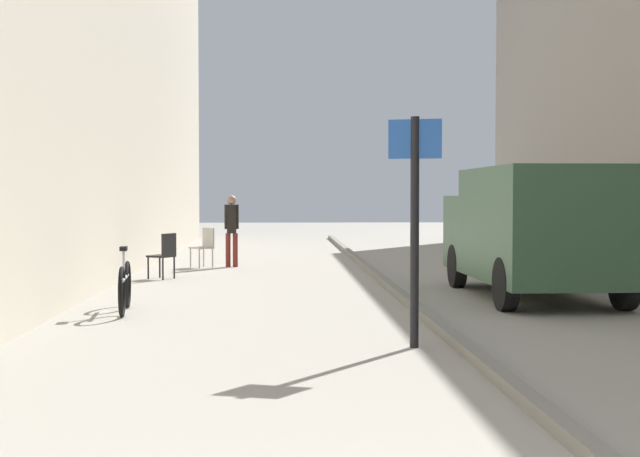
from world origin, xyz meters
name	(u,v)px	position (x,y,z in m)	size (l,w,h in m)	color
ground_plane	(306,297)	(0.00, 12.00, 0.00)	(80.00, 80.00, 0.00)	gray
kerb_strip	(398,293)	(1.58, 12.00, 0.06)	(0.16, 40.00, 0.12)	slate
pedestrian_main_foreground	(232,226)	(-1.58, 18.21, 0.99)	(0.34, 0.22, 1.72)	maroon
delivery_van	(533,228)	(3.79, 11.64, 1.18)	(2.06, 4.94, 2.17)	#335138
street_sign_post	(415,211)	(1.08, 6.97, 1.55)	(0.58, 0.20, 2.60)	black
bicycle_leaning	(125,287)	(-2.71, 10.10, 0.38)	(0.23, 1.77, 0.98)	black
cafe_chair_near_window	(165,253)	(-2.79, 15.22, 0.55)	(0.60, 0.60, 0.94)	black
cafe_chair_by_doorway	(204,244)	(-2.23, 18.15, 0.55)	(0.62, 0.62, 0.94)	#B7B2A8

